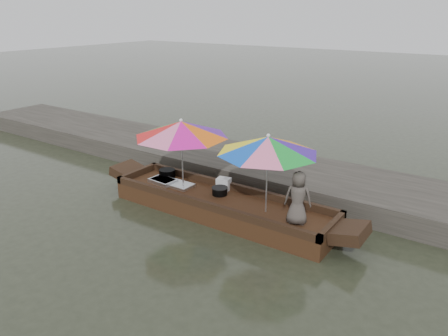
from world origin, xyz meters
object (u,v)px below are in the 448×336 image
Objects in this scene: cooking_pot at (167,173)px; tray_scallop at (180,185)px; charcoal_grill at (220,191)px; supply_bag at (224,184)px; tray_crayfish at (163,181)px; vendor at (298,198)px; boat_hull at (221,207)px; umbrella_bow at (182,155)px; umbrella_stern at (267,174)px.

cooking_pot is 0.64m from tray_scallop.
tray_scallop is 1.00m from charcoal_grill.
charcoal_grill is 1.13× the size of supply_bag.
tray_scallop is at bearing 7.44° from tray_crayfish.
charcoal_grill is 1.97m from vendor.
boat_hull is 1.79m from cooking_pot.
vendor is 2.77m from umbrella_bow.
umbrella_stern reaches higher than charcoal_grill.
cooking_pot is 1.59m from charcoal_grill.
umbrella_bow is (-0.76, -0.45, 0.65)m from supply_bag.
tray_scallop is 2.94m from vendor.
cooking_pot is 0.37× the size of vendor.
cooking_pot is 0.19× the size of umbrella_bow.
boat_hull is 0.34m from charcoal_grill.
supply_bag is 0.28× the size of vendor.
cooking_pot is at bearing 173.75° from umbrella_stern.
cooking_pot is (-1.74, 0.30, 0.27)m from boat_hull.
supply_bag reaches higher than tray_crayfish.
charcoal_grill is at bearing 6.73° from tray_scallop.
umbrella_stern is at bearing -6.25° from cooking_pot.
umbrella_bow is at bearing -22.30° from vendor.
umbrella_bow is at bearing -149.31° from supply_bag.
charcoal_grill reaches higher than boat_hull.
supply_bag is at bearing 30.69° from umbrella_bow.
cooking_pot is at bearing 115.28° from tray_crayfish.
tray_crayfish is 0.44m from tray_scallop.
tray_scallop is 0.58× the size of vendor.
boat_hull is at bearing -2.66° from tray_scallop.
supply_bag is (1.49, 0.15, 0.03)m from cooking_pot.
vendor is at bearing -6.76° from cooking_pot.
supply_bag is (0.90, 0.40, 0.10)m from tray_scallop.
umbrella_bow reaches higher than boat_hull.
charcoal_grill is 0.17× the size of umbrella_stern.
boat_hull is 15.30× the size of charcoal_grill.
tray_crayfish is at bearing -173.05° from charcoal_grill.
tray_scallop is at bearing 177.34° from boat_hull.
charcoal_grill is (1.00, 0.12, 0.04)m from tray_scallop.
tray_scallop is 0.76m from umbrella_bow.
umbrella_stern is (1.04, 0.00, 0.95)m from boat_hull.
boat_hull is 4.82× the size of vendor.
supply_bag reaches higher than charcoal_grill.
supply_bag is at bearing 119.05° from boat_hull.
vendor reaches higher than tray_scallop.
tray_crayfish is at bearing -179.87° from boat_hull.
umbrella_bow is (0.58, 0.00, 0.73)m from tray_crayfish.
tray_scallop reaches higher than boat_hull.
charcoal_grill is (1.44, 0.17, 0.03)m from tray_crayfish.
tray_scallop is 0.29× the size of umbrella_bow.
umbrella_bow is at bearing 180.00° from umbrella_stern.
cooking_pot is 0.63× the size of tray_crayfish.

